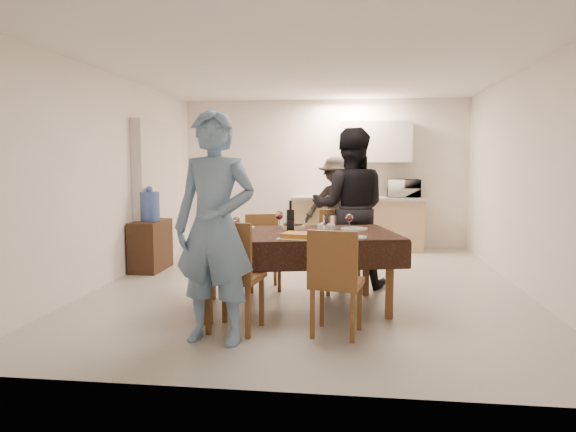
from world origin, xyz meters
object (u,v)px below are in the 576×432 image
at_px(water_pitcher, 329,224).
at_px(person_kitchen, 336,205).
at_px(microwave, 404,188).
at_px(person_near, 215,228).
at_px(wine_bottle, 290,216).
at_px(water_jug, 150,206).
at_px(console, 151,245).
at_px(savoury_tart, 301,236).
at_px(person_far, 350,208).
at_px(dining_table, 295,236).

distance_m(water_pitcher, person_kitchen, 3.34).
bearing_deg(microwave, person_near, 67.31).
bearing_deg(wine_bottle, person_near, -114.44).
bearing_deg(water_jug, console, 0.00).
height_order(microwave, person_near, person_near).
bearing_deg(console, microwave, 29.83).
bearing_deg(savoury_tart, microwave, 71.83).
bearing_deg(person_far, person_near, 63.44).
bearing_deg(dining_table, person_kitchen, 71.29).
xyz_separation_m(savoury_tart, microwave, (1.35, 4.12, 0.25)).
height_order(dining_table, person_far, person_far).
relative_size(water_jug, microwave, 0.74).
height_order(water_jug, person_kitchen, person_kitchen).
bearing_deg(water_pitcher, water_jug, 146.40).
xyz_separation_m(water_jug, microwave, (3.65, 2.09, 0.17)).
bearing_deg(person_far, wine_bottle, 60.13).
height_order(water_pitcher, person_kitchen, person_kitchen).
relative_size(water_pitcher, person_far, 0.10).
xyz_separation_m(water_jug, person_far, (2.75, -0.59, 0.06)).
distance_m(dining_table, wine_bottle, 0.21).
relative_size(wine_bottle, water_pitcher, 1.72).
bearing_deg(person_far, water_pitcher, 80.79).
bearing_deg(wine_bottle, person_far, 59.04).
bearing_deg(person_near, person_kitchen, 87.39).
relative_size(water_pitcher, savoury_tart, 0.48).
height_order(person_near, person_kitchen, person_near).
xyz_separation_m(dining_table, savoury_tart, (0.10, -0.38, 0.06)).
height_order(dining_table, microwave, microwave).
distance_m(console, person_far, 2.88).
bearing_deg(water_jug, water_pitcher, -33.60).
xyz_separation_m(console, person_kitchen, (2.53, 1.64, 0.45)).
relative_size(dining_table, savoury_tart, 5.67).
distance_m(water_jug, person_near, 3.16).
bearing_deg(person_far, person_kitchen, -83.32).
bearing_deg(person_far, savoury_tart, 73.62).
xyz_separation_m(wine_bottle, microwave, (1.50, 3.69, 0.11)).
bearing_deg(person_kitchen, person_far, -84.41).
bearing_deg(wine_bottle, console, 143.44).
distance_m(water_pitcher, person_near, 1.35).
xyz_separation_m(console, microwave, (3.65, 2.09, 0.71)).
xyz_separation_m(water_jug, person_near, (1.65, -2.69, 0.07)).
distance_m(console, savoury_tart, 3.10).
height_order(console, savoury_tart, savoury_tart).
height_order(wine_bottle, savoury_tart, wine_bottle).
relative_size(savoury_tart, person_far, 0.21).
height_order(wine_bottle, person_far, person_far).
distance_m(water_jug, savoury_tart, 3.06).
bearing_deg(person_kitchen, water_jug, -147.00).
bearing_deg(water_pitcher, person_kitchen, 90.32).
bearing_deg(wine_bottle, savoury_tart, -70.77).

